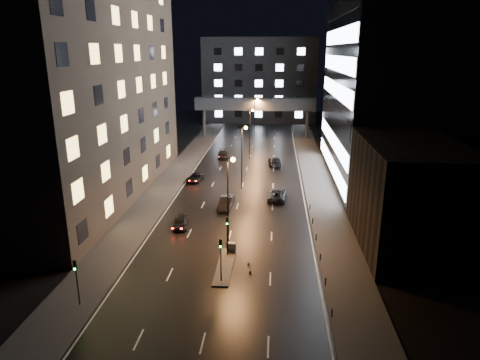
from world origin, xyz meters
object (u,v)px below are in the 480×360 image
(car_away_d, at_px, (223,154))
(car_toward_b, at_px, (275,161))
(car_toward_a, at_px, (277,195))
(car_away_c, at_px, (195,178))
(car_away_b, at_px, (226,203))
(utility_cabinet, at_px, (232,247))
(car_away_a, at_px, (181,222))

(car_away_d, height_order, car_toward_b, car_toward_b)
(car_away_d, distance_m, car_toward_a, 27.28)
(car_away_d, height_order, car_toward_a, car_toward_a)
(car_away_c, bearing_deg, car_toward_a, -26.08)
(car_away_b, distance_m, utility_cabinet, 13.92)
(car_toward_a, bearing_deg, car_toward_b, -83.75)
(car_toward_b, height_order, utility_cabinet, car_toward_b)
(car_away_b, height_order, car_toward_b, car_toward_b)
(car_away_b, relative_size, car_toward_b, 0.88)
(car_away_b, bearing_deg, car_away_c, 121.86)
(car_away_a, distance_m, car_toward_a, 16.60)
(car_away_b, relative_size, car_away_c, 1.08)
(car_away_b, xyz_separation_m, car_toward_b, (6.69, 24.06, 0.00))
(car_toward_a, bearing_deg, utility_cabinet, 79.47)
(car_away_b, bearing_deg, car_away_a, -121.44)
(car_away_b, xyz_separation_m, car_away_c, (-6.77, 12.53, -0.18))
(car_toward_b, bearing_deg, car_away_c, 36.20)
(car_away_a, xyz_separation_m, car_toward_a, (12.11, 11.36, 0.03))
(car_toward_b, relative_size, utility_cabinet, 5.01)
(car_away_d, bearing_deg, car_away_a, -96.47)
(car_away_a, relative_size, car_toward_b, 0.75)
(car_toward_b, bearing_deg, utility_cabinet, 78.84)
(car_away_a, xyz_separation_m, car_away_d, (0.98, 36.27, 0.02))
(car_away_b, bearing_deg, car_toward_a, 34.40)
(car_away_a, distance_m, car_away_c, 19.69)
(car_away_c, bearing_deg, car_away_d, 84.97)
(car_away_d, distance_m, utility_cabinet, 43.39)
(car_away_b, distance_m, car_away_d, 29.47)
(car_toward_a, bearing_deg, car_away_a, 48.05)
(car_away_c, height_order, car_toward_a, car_toward_a)
(car_toward_b, xyz_separation_m, utility_cabinet, (-4.49, -37.81, -0.11))
(utility_cabinet, bearing_deg, car_away_d, 102.53)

